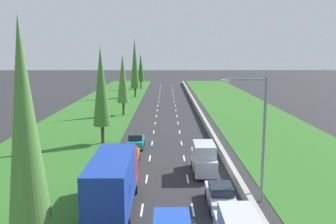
% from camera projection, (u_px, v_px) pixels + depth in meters
% --- Properties ---
extents(ground_plane, '(300.00, 300.00, 0.00)m').
position_uv_depth(ground_plane, '(167.00, 113.00, 62.79)').
color(ground_plane, '#28282B').
rests_on(ground_plane, ground).
extents(grass_verge_left, '(14.00, 140.00, 0.04)m').
position_uv_depth(grass_verge_left, '(95.00, 113.00, 62.71)').
color(grass_verge_left, '#2D6623').
rests_on(grass_verge_left, ground).
extents(grass_verge_right, '(14.00, 140.00, 0.04)m').
position_uv_depth(grass_verge_right, '(247.00, 113.00, 62.86)').
color(grass_verge_right, '#2D6623').
rests_on(grass_verge_right, ground).
extents(median_barrier, '(0.44, 120.00, 0.85)m').
position_uv_depth(median_barrier, '(199.00, 111.00, 62.75)').
color(median_barrier, '#9E9B93').
rests_on(median_barrier, ground).
extents(lane_markings, '(3.64, 116.00, 0.01)m').
position_uv_depth(lane_markings, '(167.00, 113.00, 62.79)').
color(lane_markings, white).
rests_on(lane_markings, ground).
extents(blue_box_truck_left_lane, '(2.46, 9.40, 4.18)m').
position_uv_depth(blue_box_truck_left_lane, '(114.00, 183.00, 23.30)').
color(blue_box_truck_left_lane, black).
rests_on(blue_box_truck_left_lane, ground).
extents(silver_sedan_right_lane, '(1.82, 4.50, 1.64)m').
position_uv_depth(silver_sedan_right_lane, '(220.00, 195.00, 24.75)').
color(silver_sedan_right_lane, silver).
rests_on(silver_sedan_right_lane, ground).
extents(orange_sedan_left_lane_third, '(1.82, 4.50, 1.64)m').
position_uv_depth(orange_sedan_left_lane_third, '(129.00, 157.00, 33.94)').
color(orange_sedan_left_lane_third, orange).
rests_on(orange_sedan_left_lane_third, ground).
extents(silver_van_right_lane_fourth, '(1.96, 4.90, 2.82)m').
position_uv_depth(silver_van_right_lane_fourth, '(204.00, 158.00, 31.40)').
color(silver_van_right_lane_fourth, silver).
rests_on(silver_van_right_lane_fourth, ground).
extents(teal_hatchback_left_lane, '(1.74, 3.90, 1.72)m').
position_uv_depth(teal_hatchback_left_lane, '(136.00, 141.00, 39.82)').
color(teal_hatchback_left_lane, teal).
rests_on(teal_hatchback_left_lane, ground).
extents(poplar_tree_nearest, '(2.11, 2.11, 12.53)m').
position_uv_depth(poplar_tree_nearest, '(24.00, 122.00, 17.43)').
color(poplar_tree_nearest, '#4C3823').
rests_on(poplar_tree_nearest, ground).
extents(poplar_tree_second, '(2.08, 2.08, 11.39)m').
position_uv_depth(poplar_tree_second, '(101.00, 87.00, 40.84)').
color(poplar_tree_second, '#4C3823').
rests_on(poplar_tree_second, ground).
extents(poplar_tree_third, '(2.06, 2.06, 10.40)m').
position_uv_depth(poplar_tree_third, '(123.00, 79.00, 59.80)').
color(poplar_tree_third, '#4C3823').
rests_on(poplar_tree_third, ground).
extents(poplar_tree_fourth, '(2.15, 2.15, 13.91)m').
position_uv_depth(poplar_tree_fourth, '(135.00, 64.00, 83.39)').
color(poplar_tree_fourth, '#4C3823').
rests_on(poplar_tree_fourth, ground).
extents(poplar_tree_fifth, '(2.06, 2.06, 10.28)m').
position_uv_depth(poplar_tree_fifth, '(141.00, 68.00, 102.76)').
color(poplar_tree_fifth, '#4C3823').
rests_on(poplar_tree_fifth, ground).
extents(street_light_mast, '(3.20, 0.28, 9.00)m').
position_uv_depth(street_light_mast, '(259.00, 131.00, 24.84)').
color(street_light_mast, gray).
rests_on(street_light_mast, ground).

